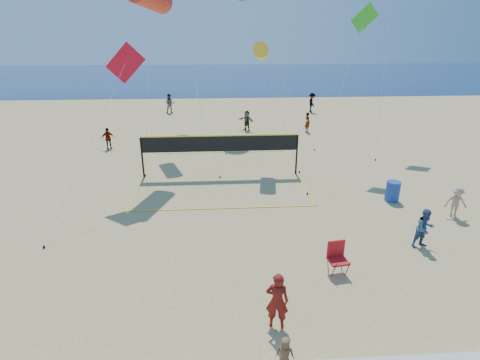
{
  "coord_description": "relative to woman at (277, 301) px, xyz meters",
  "views": [
    {
      "loc": [
        -1.69,
        -9.14,
        7.58
      ],
      "look_at": [
        -0.98,
        2.0,
        3.14
      ],
      "focal_mm": 28.0,
      "sensor_mm": 36.0,
      "label": 1
    }
  ],
  "objects": [
    {
      "name": "ground",
      "position": [
        0.18,
        1.1,
        -0.86
      ],
      "size": [
        120.0,
        120.0,
        0.0
      ],
      "primitive_type": "plane",
      "color": "tan",
      "rests_on": "ground"
    },
    {
      "name": "ocean",
      "position": [
        0.18,
        63.1,
        -0.84
      ],
      "size": [
        140.0,
        50.0,
        0.03
      ],
      "primitive_type": "cube",
      "color": "navy",
      "rests_on": "ground"
    },
    {
      "name": "woman",
      "position": [
        0.0,
        0.0,
        0.0
      ],
      "size": [
        0.7,
        0.54,
        1.71
      ],
      "primitive_type": "imported",
      "rotation": [
        0.0,
        0.0,
        2.91
      ],
      "color": "maroon",
      "rests_on": "ground"
    },
    {
      "name": "toddler",
      "position": [
        -0.14,
        -1.93,
        0.17
      ],
      "size": [
        0.46,
        0.36,
        0.85
      ],
      "primitive_type": "imported",
      "rotation": [
        0.0,
        0.0,
        2.91
      ],
      "color": "brown",
      "rests_on": "seawall"
    },
    {
      "name": "bystander_a",
      "position": [
        6.12,
        3.73,
        -0.08
      ],
      "size": [
        0.85,
        0.71,
        1.54
      ],
      "primitive_type": "imported",
      "rotation": [
        0.0,
        0.0,
        0.19
      ],
      "color": "navy",
      "rests_on": "ground"
    },
    {
      "name": "bystander_b",
      "position": [
        8.77,
        6.02,
        -0.15
      ],
      "size": [
        1.01,
        0.72,
        1.41
      ],
      "primitive_type": "imported",
      "rotation": [
        0.0,
        0.0,
        -0.24
      ],
      "color": "tan",
      "rests_on": "ground"
    },
    {
      "name": "far_person_0",
      "position": [
        -9.0,
        17.38,
        -0.11
      ],
      "size": [
        0.94,
        0.71,
        1.49
      ],
      "primitive_type": "imported",
      "rotation": [
        0.0,
        0.0,
        0.46
      ],
      "color": "gray",
      "rests_on": "ground"
    },
    {
      "name": "far_person_1",
      "position": [
        0.94,
        22.0,
        -0.05
      ],
      "size": [
        1.44,
        1.35,
        1.62
      ],
      "primitive_type": "imported",
      "rotation": [
        0.0,
        0.0,
        -0.72
      ],
      "color": "gray",
      "rests_on": "ground"
    },
    {
      "name": "far_person_2",
      "position": [
        5.76,
        21.12,
        -0.06
      ],
      "size": [
        0.51,
        0.66,
        1.59
      ],
      "primitive_type": "imported",
      "rotation": [
        0.0,
        0.0,
        1.82
      ],
      "color": "gray",
      "rests_on": "ground"
    },
    {
      "name": "far_person_3",
      "position": [
        -6.08,
        29.42,
        0.08
      ],
      "size": [
        0.98,
        0.81,
        1.88
      ],
      "primitive_type": "imported",
      "rotation": [
        0.0,
        0.0,
        0.11
      ],
      "color": "gray",
      "rests_on": "ground"
    },
    {
      "name": "far_person_4",
      "position": [
        8.05,
        29.03,
        0.09
      ],
      "size": [
        0.71,
        1.23,
        1.89
      ],
      "primitive_type": "imported",
      "rotation": [
        0.0,
        0.0,
        1.58
      ],
      "color": "gray",
      "rests_on": "ground"
    },
    {
      "name": "camp_chair",
      "position": [
        2.39,
        2.36,
        -0.21
      ],
      "size": [
        0.68,
        0.82,
        1.26
      ],
      "rotation": [
        0.0,
        0.0,
        0.14
      ],
      "color": "red",
      "rests_on": "ground"
    },
    {
      "name": "trash_barrel",
      "position": [
        6.81,
        7.84,
        -0.37
      ],
      "size": [
        0.71,
        0.71,
        0.98
      ],
      "primitive_type": "cylinder",
      "rotation": [
        0.0,
        0.0,
        -0.1
      ],
      "color": "#173B96",
      "rests_on": "ground"
    },
    {
      "name": "volleyball_net",
      "position": [
        -1.35,
        11.73,
        0.74
      ],
      "size": [
        8.79,
        8.64,
        2.34
      ],
      "rotation": [
        0.0,
        0.0,
        0.0
      ],
      "color": "black",
      "rests_on": "ground"
    },
    {
      "name": "kite_2",
      "position": [
        1.05,
        13.83,
        5.7
      ],
      "size": [
        2.73,
        3.07,
        7.11
      ],
      "rotation": [
        0.0,
        0.0,
        -0.15
      ],
      "color": "yellow",
      "rests_on": "ground"
    },
    {
      "name": "kite_3",
      "position": [
        -5.75,
        10.07,
        5.12
      ],
      "size": [
        3.45,
        6.0,
        7.17
      ],
      "rotation": [
        0.0,
        0.0,
        0.06
      ],
      "color": "red",
      "rests_on": "ground"
    },
    {
      "name": "kite_4",
      "position": [
        6.47,
        13.43,
        6.93
      ],
      "size": [
        4.6,
        5.07,
        9.07
      ],
      "rotation": [
        0.0,
        0.0,
        0.29
      ],
      "color": "green",
      "rests_on": "ground"
    }
  ]
}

